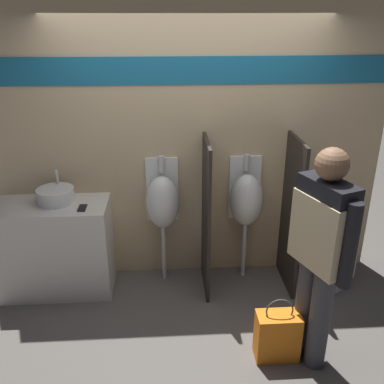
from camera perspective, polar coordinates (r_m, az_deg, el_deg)
The scene contains 12 objects.
ground_plane at distance 4.13m, azimuth 0.15°, elevation -14.49°, with size 16.00×16.00×0.00m, color #5B5651.
display_wall at distance 4.05m, azimuth -0.38°, elevation 6.44°, with size 3.69×0.07×2.70m.
sink_counter at distance 4.27m, azimuth -17.69°, elevation -7.11°, with size 1.03×0.51×0.90m.
sink_basin at distance 4.08m, azimuth -17.71°, elevation -0.43°, with size 0.34×0.34×0.27m.
cell_phone at distance 3.91m, azimuth -14.42°, elevation -2.08°, with size 0.07×0.14×0.01m.
divider_near_counter at distance 3.98m, azimuth 1.89°, elevation -3.44°, with size 0.03×0.59×1.48m.
divider_mid at distance 4.13m, azimuth 13.08°, elevation -3.04°, with size 0.03×0.59×1.48m.
urinal_near_counter at distance 4.07m, azimuth -3.95°, elevation -1.34°, with size 0.32×0.29×1.27m.
urinal_far at distance 4.14m, azimuth 7.26°, elevation -1.04°, with size 0.32×0.29×1.27m.
toilet at distance 4.47m, azimuth 17.57°, elevation -7.92°, with size 0.36×0.52×0.86m.
person_in_vest at distance 3.15m, azimuth 16.84°, elevation -6.90°, with size 0.37×0.56×1.71m.
shopping_bag at distance 3.54m, azimuth 11.30°, elevation -18.25°, with size 0.33×0.18×0.54m.
Camera 1 is at (-0.22, -3.28, 2.51)m, focal length 40.00 mm.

